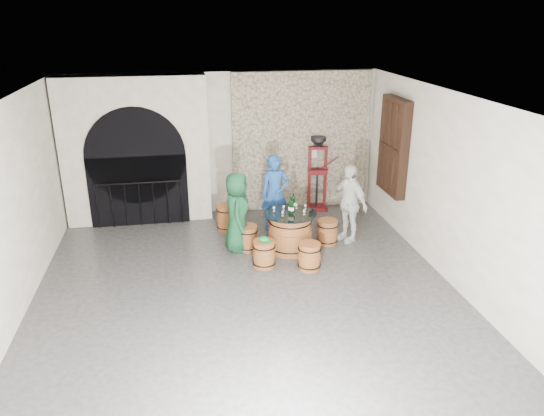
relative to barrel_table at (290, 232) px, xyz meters
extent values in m
plane|color=#2F2F32|center=(-1.04, -1.60, -0.39)|extent=(8.00, 8.00, 0.00)
plane|color=silver|center=(-1.04, 2.40, 1.21)|extent=(8.00, 0.00, 8.00)
plane|color=silver|center=(-1.04, -5.60, 1.21)|extent=(8.00, 0.00, 8.00)
plane|color=silver|center=(-4.54, -1.60, 1.21)|extent=(0.00, 8.00, 8.00)
plane|color=silver|center=(2.46, -1.60, 1.21)|extent=(0.00, 8.00, 8.00)
plane|color=beige|center=(-1.04, -1.60, 2.81)|extent=(8.00, 8.00, 0.00)
cube|color=#AB9F88|center=(0.76, 2.34, 1.21)|extent=(3.20, 0.12, 3.18)
cube|color=silver|center=(-2.94, 2.15, 1.21)|extent=(3.10, 0.50, 3.18)
cube|color=black|center=(-2.94, 1.88, 0.38)|extent=(2.10, 0.03, 1.55)
cylinder|color=black|center=(-2.94, 1.88, 1.16)|extent=(2.10, 0.03, 2.10)
cylinder|color=black|center=(-2.94, 1.82, 0.59)|extent=(1.79, 0.04, 0.04)
cylinder|color=black|center=(-3.84, 1.82, 0.10)|extent=(0.02, 0.02, 0.98)
cylinder|color=black|center=(-3.54, 1.82, 0.10)|extent=(0.02, 0.02, 0.98)
cylinder|color=black|center=(-3.24, 1.82, 0.10)|extent=(0.02, 0.02, 0.98)
cylinder|color=black|center=(-2.94, 1.82, 0.10)|extent=(0.02, 0.02, 0.98)
cylinder|color=black|center=(-2.65, 1.82, 0.10)|extent=(0.02, 0.02, 0.98)
cylinder|color=black|center=(-2.35, 1.82, 0.10)|extent=(0.02, 0.02, 0.98)
cylinder|color=black|center=(-2.05, 1.82, 0.10)|extent=(0.02, 0.02, 0.98)
cube|color=black|center=(2.35, 0.80, 1.41)|extent=(0.20, 1.10, 2.00)
cube|color=black|center=(2.30, 0.80, 1.41)|extent=(0.06, 0.88, 1.76)
cube|color=black|center=(2.33, 0.80, 1.41)|extent=(0.22, 0.92, 0.06)
cube|color=black|center=(2.33, 0.51, 1.41)|extent=(0.22, 0.06, 1.80)
cube|color=black|center=(2.33, 0.80, 1.41)|extent=(0.22, 0.06, 1.80)
cube|color=black|center=(2.33, 1.09, 1.41)|extent=(0.22, 0.06, 1.80)
cylinder|color=brown|center=(0.00, 0.00, -0.02)|extent=(0.79, 0.79, 0.75)
cylinder|color=brown|center=(0.00, 0.00, -0.02)|extent=(0.85, 0.85, 0.16)
torus|color=black|center=(0.00, 0.00, -0.27)|extent=(0.85, 0.85, 0.02)
torus|color=black|center=(0.00, 0.00, 0.24)|extent=(0.85, 0.85, 0.02)
cylinder|color=brown|center=(0.00, 0.00, 0.37)|extent=(0.81, 0.81, 0.02)
cylinder|color=black|center=(0.00, 0.00, 0.39)|extent=(1.03, 1.03, 0.01)
cylinder|color=brown|center=(-0.82, 0.19, -0.15)|extent=(0.39, 0.39, 0.48)
cylinder|color=brown|center=(-0.82, 0.19, -0.15)|extent=(0.42, 0.42, 0.11)
torus|color=black|center=(-0.82, 0.19, -0.31)|extent=(0.43, 0.43, 0.02)
torus|color=black|center=(-0.82, 0.19, 0.01)|extent=(0.43, 0.43, 0.02)
cylinder|color=brown|center=(-0.82, 0.19, 0.10)|extent=(0.40, 0.40, 0.02)
cylinder|color=brown|center=(-0.08, 0.83, -0.15)|extent=(0.39, 0.39, 0.48)
cylinder|color=brown|center=(-0.08, 0.83, -0.15)|extent=(0.42, 0.42, 0.11)
torus|color=black|center=(-0.08, 0.83, -0.31)|extent=(0.43, 0.43, 0.02)
torus|color=black|center=(-0.08, 0.83, 0.01)|extent=(0.43, 0.43, 0.02)
cylinder|color=brown|center=(-0.08, 0.83, 0.10)|extent=(0.40, 0.40, 0.02)
cylinder|color=brown|center=(0.82, 0.19, -0.15)|extent=(0.39, 0.39, 0.48)
cylinder|color=brown|center=(0.82, 0.19, -0.15)|extent=(0.42, 0.42, 0.11)
torus|color=black|center=(0.82, 0.19, -0.31)|extent=(0.43, 0.43, 0.02)
torus|color=black|center=(0.82, 0.19, 0.01)|extent=(0.43, 0.43, 0.02)
cylinder|color=brown|center=(0.82, 0.19, 0.10)|extent=(0.40, 0.40, 0.02)
cylinder|color=brown|center=(0.19, -0.82, -0.15)|extent=(0.39, 0.39, 0.48)
cylinder|color=brown|center=(0.19, -0.82, -0.15)|extent=(0.42, 0.42, 0.11)
torus|color=black|center=(0.19, -0.82, -0.31)|extent=(0.43, 0.43, 0.02)
torus|color=black|center=(0.19, -0.82, 0.01)|extent=(0.43, 0.43, 0.02)
cylinder|color=brown|center=(0.19, -0.82, 0.10)|extent=(0.40, 0.40, 0.02)
cylinder|color=brown|center=(-0.61, -0.57, -0.15)|extent=(0.39, 0.39, 0.48)
cylinder|color=brown|center=(-0.61, -0.57, -0.15)|extent=(0.42, 0.42, 0.11)
torus|color=black|center=(-0.61, -0.57, -0.31)|extent=(0.43, 0.43, 0.02)
torus|color=black|center=(-0.61, -0.57, 0.01)|extent=(0.43, 0.43, 0.02)
cylinder|color=brown|center=(-0.61, -0.57, 0.10)|extent=(0.40, 0.40, 0.02)
ellipsoid|color=#0B8037|center=(-0.61, -0.57, 0.15)|extent=(0.18, 0.18, 0.10)
cylinder|color=#0B8037|center=(-0.53, -0.60, 0.11)|extent=(0.12, 0.12, 0.01)
imported|color=#124327|center=(-1.00, 0.23, 0.40)|extent=(0.59, 0.83, 1.58)
imported|color=#1B4997|center=(-0.10, 1.04, 0.44)|extent=(0.63, 0.43, 1.66)
imported|color=silver|center=(1.26, 0.29, 0.41)|extent=(0.78, 1.02, 1.61)
cylinder|color=black|center=(0.00, -0.01, 0.51)|extent=(0.07, 0.07, 0.22)
cylinder|color=white|center=(0.00, -0.01, 0.50)|extent=(0.08, 0.08, 0.06)
cone|color=black|center=(0.00, -0.01, 0.63)|extent=(0.07, 0.07, 0.05)
cylinder|color=black|center=(0.00, -0.01, 0.69)|extent=(0.03, 0.03, 0.07)
cylinder|color=black|center=(0.02, -0.04, 0.51)|extent=(0.07, 0.07, 0.22)
cylinder|color=white|center=(0.02, -0.04, 0.50)|extent=(0.08, 0.08, 0.06)
cone|color=black|center=(0.02, -0.04, 0.63)|extent=(0.07, 0.07, 0.05)
cylinder|color=black|center=(0.02, -0.04, 0.69)|extent=(0.03, 0.03, 0.07)
cylinder|color=black|center=(0.10, 0.21, 0.51)|extent=(0.07, 0.07, 0.22)
cylinder|color=white|center=(0.10, 0.21, 0.50)|extent=(0.08, 0.08, 0.06)
cone|color=black|center=(0.10, 0.21, 0.63)|extent=(0.07, 0.07, 0.05)
cylinder|color=black|center=(0.10, 0.21, 0.69)|extent=(0.03, 0.03, 0.07)
cylinder|color=brown|center=(-1.13, 1.24, -0.11)|extent=(0.40, 0.40, 0.56)
cylinder|color=brown|center=(-1.13, 1.24, -0.11)|extent=(0.42, 0.42, 0.12)
torus|color=black|center=(-1.13, 1.24, -0.30)|extent=(0.44, 0.44, 0.02)
torus|color=black|center=(-1.13, 1.24, 0.08)|extent=(0.44, 0.44, 0.02)
cylinder|color=brown|center=(-1.13, 1.24, 0.18)|extent=(0.40, 0.40, 0.02)
cube|color=#550E13|center=(1.09, 2.10, -0.35)|extent=(0.52, 0.44, 0.09)
cube|color=#550E13|center=(1.09, 2.10, 0.55)|extent=(0.46, 0.33, 0.11)
cube|color=#550E13|center=(1.09, 2.10, 1.11)|extent=(0.44, 0.16, 0.06)
cylinder|color=black|center=(1.09, 2.10, 0.16)|extent=(0.05, 0.05, 0.92)
cylinder|color=black|center=(1.09, 2.10, 1.32)|extent=(0.35, 0.35, 0.08)
cone|color=black|center=(1.09, 2.10, 1.21)|extent=(0.35, 0.35, 0.18)
cube|color=#550E13|center=(0.91, 2.12, 0.39)|extent=(0.07, 0.07, 1.48)
cube|color=#550E13|center=(1.28, 2.08, 0.39)|extent=(0.07, 0.07, 1.48)
cylinder|color=#550E13|center=(1.36, 2.03, 0.76)|extent=(0.40, 0.08, 0.29)
cube|color=silver|center=(1.01, 2.26, 0.96)|extent=(0.18, 0.10, 0.22)
camera|label=1|loc=(-1.97, -8.98, 4.01)|focal=34.00mm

